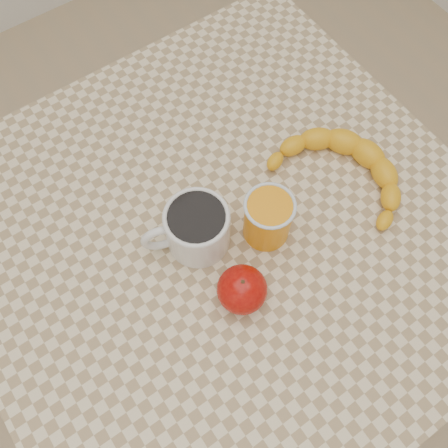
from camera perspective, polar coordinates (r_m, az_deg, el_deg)
ground at (r=1.50m, az=0.00°, el=-12.80°), size 3.00×3.00×0.00m
table at (r=0.86m, az=0.00°, el=-3.03°), size 0.80×0.80×0.75m
coffee_mug at (r=0.73m, az=-3.27°, el=-0.42°), size 0.15×0.12×0.08m
orange_juice_glass at (r=0.74m, az=5.04°, el=0.69°), size 0.08×0.08×0.09m
apple at (r=0.71m, az=2.08°, el=-7.49°), size 0.09×0.09×0.07m
banana at (r=0.83m, az=13.56°, el=5.77°), size 0.29×0.34×0.04m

